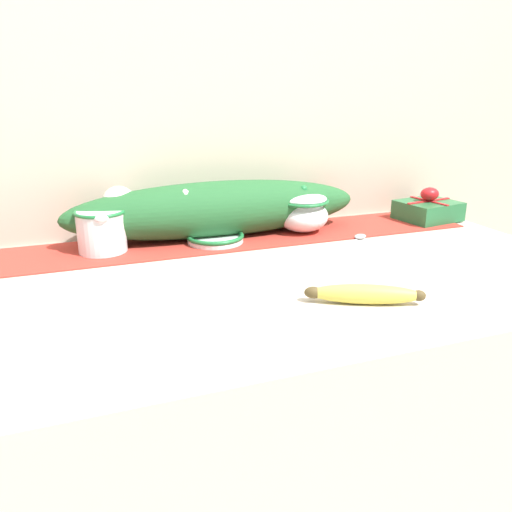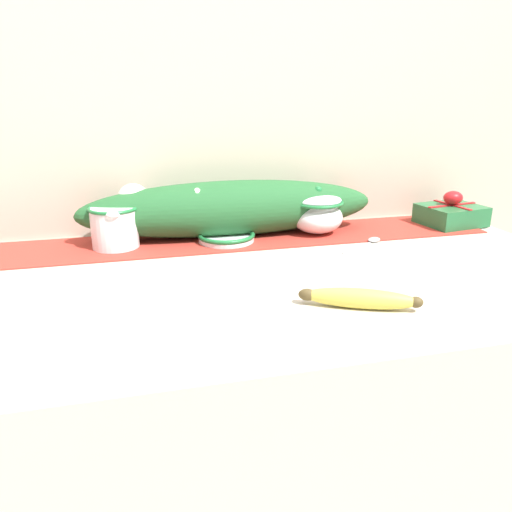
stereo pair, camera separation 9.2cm
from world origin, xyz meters
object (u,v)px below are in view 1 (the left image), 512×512
at_px(sugar_bowl, 303,211).
at_px(banana, 365,294).
at_px(cream_pitcher, 101,229).
at_px(small_dish, 215,238).
at_px(spoon, 358,237).
at_px(gift_box, 428,209).

relative_size(sugar_bowl, banana, 0.67).
xyz_separation_m(cream_pitcher, banana, (0.40, -0.45, -0.04)).
bearing_deg(banana, small_dish, 108.36).
xyz_separation_m(small_dish, banana, (0.14, -0.43, 0.00)).
bearing_deg(banana, spoon, 60.26).
xyz_separation_m(sugar_bowl, spoon, (0.10, -0.11, -0.05)).
bearing_deg(small_dish, banana, -71.64).
distance_m(cream_pitcher, small_dish, 0.26).
distance_m(sugar_bowl, spoon, 0.16).
height_order(cream_pitcher, sugar_bowl, sugar_bowl).
distance_m(banana, spoon, 0.39).
bearing_deg(small_dish, spoon, -14.77).
distance_m(cream_pitcher, banana, 0.60).
distance_m(small_dish, banana, 0.46).
height_order(cream_pitcher, banana, cream_pitcher).
xyz_separation_m(banana, gift_box, (0.48, 0.44, 0.02)).
relative_size(cream_pitcher, sugar_bowl, 0.99).
distance_m(cream_pitcher, sugar_bowl, 0.49).
relative_size(banana, gift_box, 1.14).
relative_size(sugar_bowl, spoon, 0.96).
bearing_deg(cream_pitcher, spoon, -10.18).
height_order(sugar_bowl, spoon, sugar_bowl).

